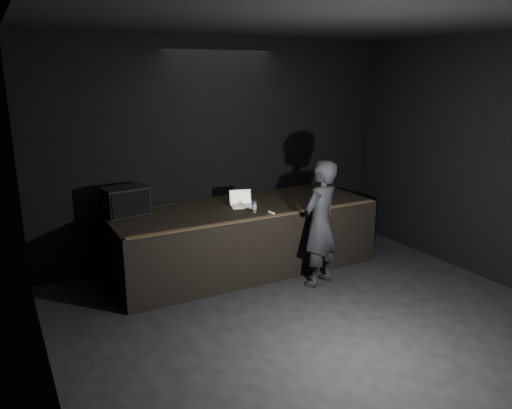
{
  "coord_description": "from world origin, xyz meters",
  "views": [
    {
      "loc": [
        -3.29,
        -3.81,
        2.98
      ],
      "look_at": [
        0.01,
        2.3,
        1.12
      ],
      "focal_mm": 35.0,
      "sensor_mm": 36.0,
      "label": 1
    }
  ],
  "objects": [
    {
      "name": "ground",
      "position": [
        0.0,
        0.0,
        0.0
      ],
      "size": [
        7.0,
        7.0,
        0.0
      ],
      "primitive_type": "plane",
      "color": "black",
      "rests_on": "ground"
    },
    {
      "name": "stage_monitor",
      "position": [
        -1.67,
        3.1,
        1.2
      ],
      "size": [
        0.65,
        0.51,
        0.4
      ],
      "rotation": [
        0.0,
        0.0,
        0.14
      ],
      "color": "black",
      "rests_on": "stage_riser"
    },
    {
      "name": "plastic_cup",
      "position": [
        -0.11,
        2.79,
        1.05
      ],
      "size": [
        0.08,
        0.08,
        0.1
      ],
      "primitive_type": "cylinder",
      "color": "white",
      "rests_on": "stage_riser"
    },
    {
      "name": "cable",
      "position": [
        -1.37,
        3.25,
        1.01
      ],
      "size": [
        0.97,
        0.1,
        0.02
      ],
      "primitive_type": "cylinder",
      "rotation": [
        0.0,
        1.57,
        0.09
      ],
      "color": "black",
      "rests_on": "stage_riser"
    },
    {
      "name": "riser_lip",
      "position": [
        0.0,
        2.02,
        1.01
      ],
      "size": [
        3.92,
        0.1,
        0.01
      ],
      "primitive_type": "cube",
      "color": "brown",
      "rests_on": "stage_riser"
    },
    {
      "name": "laptop",
      "position": [
        -0.01,
        2.73,
        1.06
      ],
      "size": [
        0.4,
        0.37,
        0.23
      ],
      "rotation": [
        0.0,
        0.0,
        -0.25
      ],
      "color": "white",
      "rests_on": "stage_riser"
    },
    {
      "name": "wii_remote",
      "position": [
        0.18,
        2.15,
        1.01
      ],
      "size": [
        0.04,
        0.14,
        0.03
      ],
      "primitive_type": "cube",
      "rotation": [
        0.0,
        0.0,
        0.09
      ],
      "color": "white",
      "rests_on": "stage_riser"
    },
    {
      "name": "room_walls",
      "position": [
        0.0,
        0.0,
        2.02
      ],
      "size": [
        6.1,
        7.1,
        3.52
      ],
      "color": "black",
      "rests_on": "ground"
    },
    {
      "name": "stage_riser",
      "position": [
        0.0,
        2.73,
        0.5
      ],
      "size": [
        4.0,
        1.5,
        1.0
      ],
      "primitive_type": "cube",
      "color": "black",
      "rests_on": "ground"
    },
    {
      "name": "beer_can",
      "position": [
        -0.01,
        2.32,
        1.08
      ],
      "size": [
        0.07,
        0.07,
        0.17
      ],
      "color": "silver",
      "rests_on": "stage_riser"
    },
    {
      "name": "person",
      "position": [
        0.69,
        1.67,
        0.9
      ],
      "size": [
        0.77,
        0.64,
        1.81
      ],
      "primitive_type": "imported",
      "rotation": [
        0.0,
        0.0,
        3.52
      ],
      "color": "black",
      "rests_on": "ground"
    }
  ]
}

